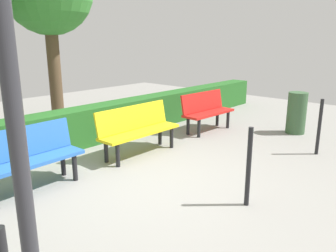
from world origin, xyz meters
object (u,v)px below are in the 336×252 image
bench_yellow (138,128)px  bench_blue (28,156)px  bench_red (206,110)px  trash_bin (297,113)px

bench_yellow → bench_blue: same height
bench_red → bench_blue: (4.08, -0.04, 0.00)m
bench_yellow → trash_bin: size_ratio=1.80×
bench_blue → trash_bin: trash_bin is taller
bench_yellow → bench_blue: bearing=-0.9°
bench_red → trash_bin: trash_bin is taller
trash_bin → bench_blue: bearing=-17.2°
bench_yellow → bench_blue: size_ratio=1.11×
trash_bin → bench_yellow: bearing=-26.0°
bench_red → bench_blue: 4.08m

